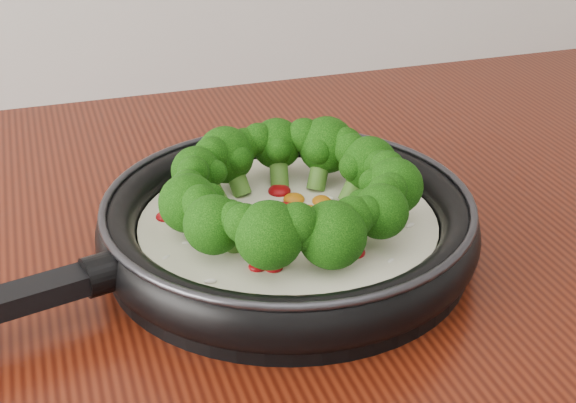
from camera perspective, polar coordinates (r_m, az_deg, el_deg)
name	(u,v)px	position (r m, az deg, el deg)	size (l,w,h in m)	color
skillet	(286,218)	(0.68, -0.16, -1.15)	(0.52, 0.38, 0.09)	black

